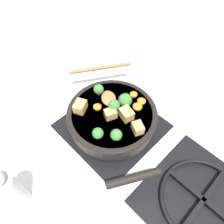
{
  "coord_description": "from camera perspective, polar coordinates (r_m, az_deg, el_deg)",
  "views": [
    {
      "loc": [
        0.3,
        0.3,
        0.65
      ],
      "look_at": [
        0.0,
        0.0,
        0.08
      ],
      "focal_mm": 35.0,
      "sensor_mm": 36.0,
      "label": 1
    }
  ],
  "objects": [
    {
      "name": "ground_plane",
      "position": [
        0.77,
        -0.0,
        -3.75
      ],
      "size": [
        2.4,
        2.4,
        0.0
      ],
      "primitive_type": "plane",
      "color": "white"
    },
    {
      "name": "front_burner_grate",
      "position": [
        0.76,
        -0.0,
        -3.26
      ],
      "size": [
        0.31,
        0.31,
        0.03
      ],
      "color": "black",
      "rests_on": "ground_plane"
    },
    {
      "name": "rear_burner_grate",
      "position": [
        0.71,
        22.56,
        -20.61
      ],
      "size": [
        0.31,
        0.31,
        0.03
      ],
      "color": "black",
      "rests_on": "ground_plane"
    },
    {
      "name": "skillet_pan",
      "position": [
        0.72,
        0.04,
        -1.34
      ],
      "size": [
        0.33,
        0.39,
        0.06
      ],
      "color": "black",
      "rests_on": "front_burner_grate"
    },
    {
      "name": "wooden_spoon",
      "position": [
        0.79,
        -2.2,
        8.33
      ],
      "size": [
        0.22,
        0.24,
        0.02
      ],
      "color": "olive",
      "rests_on": "skillet_pan"
    },
    {
      "name": "tofu_cube_center_large",
      "position": [
        0.66,
        6.75,
        -4.15
      ],
      "size": [
        0.04,
        0.05,
        0.03
      ],
      "primitive_type": "cube",
      "rotation": [
        0.0,
        0.0,
        1.12
      ],
      "color": "tan",
      "rests_on": "skillet_pan"
    },
    {
      "name": "tofu_cube_near_handle",
      "position": [
        0.68,
        3.78,
        -0.52
      ],
      "size": [
        0.04,
        0.05,
        0.03
      ],
      "primitive_type": "cube",
      "rotation": [
        0.0,
        0.0,
        4.46
      ],
      "color": "tan",
      "rests_on": "skillet_pan"
    },
    {
      "name": "tofu_cube_east_chunk",
      "position": [
        0.7,
        -8.31,
        1.41
      ],
      "size": [
        0.05,
        0.05,
        0.03
      ],
      "primitive_type": "cube",
      "rotation": [
        0.0,
        0.0,
        3.6
      ],
      "color": "tan",
      "rests_on": "skillet_pan"
    },
    {
      "name": "tofu_cube_west_chunk",
      "position": [
        0.68,
        -0.4,
        -0.47
      ],
      "size": [
        0.04,
        0.04,
        0.03
      ],
      "primitive_type": "cube",
      "rotation": [
        0.0,
        0.0,
        5.89
      ],
      "color": "tan",
      "rests_on": "skillet_pan"
    },
    {
      "name": "broccoli_floret_near_spoon",
      "position": [
        0.63,
        1.12,
        -6.02
      ],
      "size": [
        0.03,
        0.03,
        0.04
      ],
      "color": "#709956",
      "rests_on": "skillet_pan"
    },
    {
      "name": "broccoli_floret_center_top",
      "position": [
        0.74,
        -3.53,
        5.89
      ],
      "size": [
        0.03,
        0.03,
        0.04
      ],
      "color": "#709956",
      "rests_on": "skillet_pan"
    },
    {
      "name": "broccoli_floret_east_rim",
      "position": [
        0.7,
        3.46,
        3.08
      ],
      "size": [
        0.04,
        0.04,
        0.05
      ],
      "color": "#709956",
      "rests_on": "skillet_pan"
    },
    {
      "name": "broccoli_floret_west_rim",
      "position": [
        0.63,
        -3.71,
        -5.58
      ],
      "size": [
        0.03,
        0.03,
        0.04
      ],
      "color": "#709956",
      "rests_on": "skillet_pan"
    },
    {
      "name": "broccoli_floret_north_edge",
      "position": [
        0.69,
        0.28,
        1.93
      ],
      "size": [
        0.04,
        0.04,
        0.05
      ],
      "color": "#709956",
      "rests_on": "skillet_pan"
    },
    {
      "name": "carrot_slice_orange_thin",
      "position": [
        0.72,
        -3.84,
        1.31
      ],
      "size": [
        0.03,
        0.03,
        0.01
      ],
      "primitive_type": "cylinder",
      "color": "orange",
      "rests_on": "skillet_pan"
    },
    {
      "name": "carrot_slice_near_center",
      "position": [
        0.75,
        5.6,
        4.65
      ],
      "size": [
        0.03,
        0.03,
        0.01
      ],
      "primitive_type": "cylinder",
      "color": "orange",
      "rests_on": "skillet_pan"
    },
    {
      "name": "carrot_slice_edge_slice",
      "position": [
        0.74,
        7.72,
        2.81
      ],
      "size": [
        0.03,
        0.03,
        0.01
      ],
      "primitive_type": "cylinder",
      "color": "orange",
      "rests_on": "skillet_pan"
    },
    {
      "name": "carrot_slice_under_broccoli",
      "position": [
        0.72,
        6.67,
        1.38
      ],
      "size": [
        0.03,
        0.03,
        0.01
      ],
      "primitive_type": "cylinder",
      "color": "orange",
      "rests_on": "skillet_pan"
    },
    {
      "name": "pepper_mill",
      "position": [
        0.64,
        -24.97,
        -18.1
      ],
      "size": [
        0.06,
        0.06,
        0.19
      ],
      "color": "#B2B2B7",
      "rests_on": "ground_plane"
    }
  ]
}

